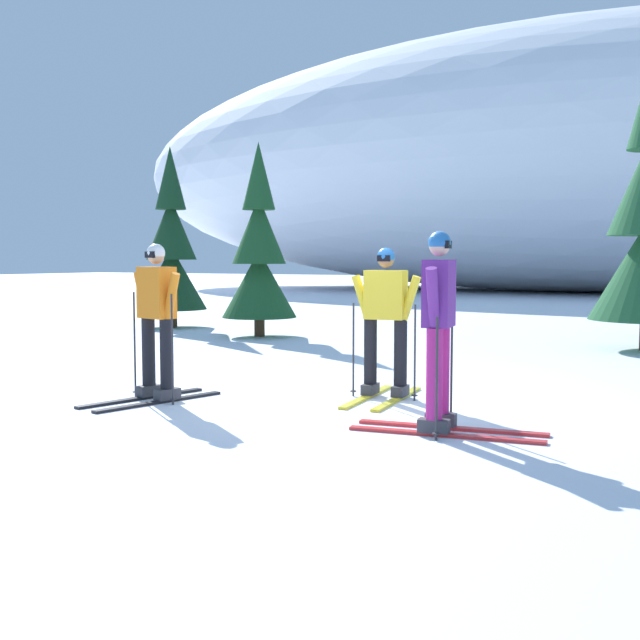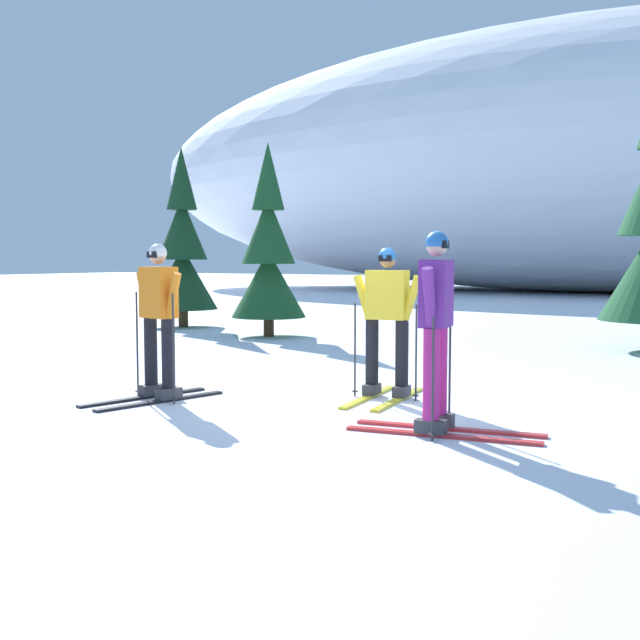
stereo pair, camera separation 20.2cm
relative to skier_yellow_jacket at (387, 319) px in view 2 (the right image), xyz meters
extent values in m
plane|color=white|center=(-0.10, -0.60, -0.92)|extent=(120.00, 120.00, 0.00)
cube|color=gold|center=(0.19, -0.08, -0.90)|extent=(0.23, 1.59, 0.03)
cube|color=gold|center=(-0.17, -0.11, -0.90)|extent=(0.23, 1.59, 0.03)
cube|color=#38383D|center=(0.18, 0.02, -0.83)|extent=(0.16, 0.29, 0.12)
cube|color=#38383D|center=(-0.18, -0.01, -0.83)|extent=(0.16, 0.29, 0.12)
cylinder|color=black|center=(0.18, 0.02, -0.39)|extent=(0.15, 0.15, 0.76)
cylinder|color=black|center=(-0.18, -0.01, -0.39)|extent=(0.15, 0.15, 0.76)
cube|color=yellow|center=(0.00, 0.01, 0.27)|extent=(0.48, 0.28, 0.56)
cylinder|color=yellow|center=(0.28, 0.03, 0.21)|extent=(0.28, 0.12, 0.58)
cylinder|color=yellow|center=(-0.28, -0.02, 0.21)|extent=(0.28, 0.12, 0.58)
sphere|color=#A37556|center=(0.00, 0.01, 0.68)|extent=(0.19, 0.19, 0.19)
sphere|color=#2366B2|center=(0.00, 0.01, 0.71)|extent=(0.21, 0.21, 0.21)
cube|color=black|center=(0.01, -0.07, 0.69)|extent=(0.15, 0.05, 0.07)
cylinder|color=#2D2D33|center=(0.37, -0.02, -0.37)|extent=(0.02, 0.02, 1.09)
cylinder|color=#2D2D33|center=(0.37, -0.02, -0.86)|extent=(0.07, 0.07, 0.01)
cylinder|color=#2D2D33|center=(-0.36, -0.08, -0.37)|extent=(0.02, 0.02, 1.09)
cylinder|color=#2D2D33|center=(-0.36, -0.08, -0.86)|extent=(0.07, 0.07, 0.01)
cube|color=red|center=(1.22, -1.29, -0.90)|extent=(1.78, 0.33, 0.03)
cube|color=red|center=(1.26, -1.59, -0.90)|extent=(1.78, 0.33, 0.03)
cube|color=#38383D|center=(1.13, -1.30, -0.83)|extent=(0.30, 0.17, 0.12)
cube|color=#38383D|center=(1.16, -1.61, -0.83)|extent=(0.30, 0.17, 0.12)
cylinder|color=#B7237A|center=(1.13, -1.30, -0.35)|extent=(0.15, 0.15, 0.83)
cylinder|color=#B7237A|center=(1.16, -1.61, -0.35)|extent=(0.15, 0.15, 0.83)
cube|color=#6B2889|center=(1.15, -1.45, 0.37)|extent=(0.29, 0.41, 0.61)
cylinder|color=#6B2889|center=(1.11, -1.21, 0.33)|extent=(0.13, 0.28, 0.58)
cylinder|color=#6B2889|center=(1.18, -1.70, 0.33)|extent=(0.13, 0.28, 0.58)
sphere|color=beige|center=(1.15, -1.45, 0.80)|extent=(0.19, 0.19, 0.19)
sphere|color=#2366B2|center=(1.15, -1.45, 0.83)|extent=(0.21, 0.21, 0.21)
cube|color=black|center=(1.23, -1.44, 0.81)|extent=(0.05, 0.15, 0.07)
cylinder|color=#2D2D33|center=(1.16, -1.12, -0.37)|extent=(0.02, 0.02, 1.10)
cylinder|color=#2D2D33|center=(1.16, -1.12, -0.86)|extent=(0.07, 0.07, 0.01)
cylinder|color=#2D2D33|center=(1.25, -1.78, -0.37)|extent=(0.02, 0.02, 1.10)
cylinder|color=#2D2D33|center=(1.25, -1.78, -0.86)|extent=(0.07, 0.07, 0.01)
cube|color=black|center=(-2.08, -1.48, -0.90)|extent=(0.53, 1.62, 0.03)
cube|color=black|center=(-2.41, -1.39, -0.90)|extent=(0.53, 1.62, 0.03)
cube|color=#38383D|center=(-2.05, -1.38, -0.83)|extent=(0.21, 0.31, 0.12)
cube|color=#38383D|center=(-2.38, -1.29, -0.83)|extent=(0.21, 0.31, 0.12)
cylinder|color=black|center=(-2.05, -1.38, -0.38)|extent=(0.15, 0.15, 0.78)
cylinder|color=black|center=(-2.38, -1.29, -0.38)|extent=(0.15, 0.15, 0.78)
cube|color=orange|center=(-2.22, -1.34, 0.30)|extent=(0.49, 0.35, 0.58)
cylinder|color=orange|center=(-1.96, -1.41, 0.25)|extent=(0.29, 0.17, 0.58)
cylinder|color=orange|center=(-2.48, -1.27, 0.25)|extent=(0.29, 0.17, 0.58)
sphere|color=tan|center=(-2.22, -1.34, 0.72)|extent=(0.19, 0.19, 0.19)
sphere|color=white|center=(-2.22, -1.34, 0.75)|extent=(0.21, 0.21, 0.21)
cube|color=black|center=(-2.24, -1.41, 0.73)|extent=(0.15, 0.07, 0.07)
cylinder|color=#2D2D33|center=(-1.89, -1.49, -0.31)|extent=(0.02, 0.02, 1.22)
cylinder|color=#2D2D33|center=(-1.89, -1.49, -0.86)|extent=(0.07, 0.07, 0.01)
cylinder|color=#2D2D33|center=(-2.58, -1.30, -0.31)|extent=(0.02, 0.02, 1.22)
cylinder|color=#2D2D33|center=(-2.58, -1.30, -0.86)|extent=(0.07, 0.07, 0.01)
cylinder|color=#47301E|center=(-8.05, 6.32, -0.64)|extent=(0.22, 0.22, 0.56)
cone|color=#14381E|center=(-8.05, 6.32, 0.22)|extent=(1.61, 1.61, 1.44)
cone|color=#14381E|center=(-8.05, 6.32, 1.37)|extent=(1.16, 1.16, 1.44)
cone|color=#14381E|center=(-8.05, 6.32, 2.52)|extent=(0.71, 0.71, 1.44)
cylinder|color=#47301E|center=(-5.09, 5.40, -0.65)|extent=(0.21, 0.21, 0.53)
cone|color=#194723|center=(-5.09, 5.40, 0.16)|extent=(1.52, 1.52, 1.37)
cone|color=#194723|center=(-5.09, 5.40, 1.26)|extent=(1.10, 1.10, 1.37)
cone|color=#194723|center=(-5.09, 5.40, 2.35)|extent=(0.67, 0.67, 1.37)
ellipsoid|color=white|center=(-3.72, 30.95, 5.25)|extent=(46.92, 21.73, 12.32)
camera|label=1|loc=(3.55, -8.36, 0.69)|focal=44.59mm
camera|label=2|loc=(3.73, -8.26, 0.69)|focal=44.59mm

